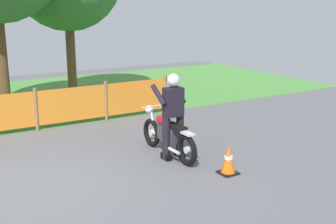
# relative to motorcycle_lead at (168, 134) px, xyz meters

# --- Properties ---
(ground) EXTENTS (24.00, 24.00, 0.02)m
(ground) POSITION_rel_motorcycle_lead_xyz_m (-2.69, -0.08, -0.45)
(ground) COLOR #5B5B60
(motorcycle_lead) EXTENTS (0.57, 1.94, 0.92)m
(motorcycle_lead) POSITION_rel_motorcycle_lead_xyz_m (0.00, 0.00, 0.00)
(motorcycle_lead) COLOR black
(motorcycle_lead) RESTS_ON ground
(rider_lead) EXTENTS (0.55, 0.56, 1.69)m
(rider_lead) POSITION_rel_motorcycle_lead_xyz_m (0.00, -0.19, 0.47)
(rider_lead) COLOR black
(rider_lead) RESTS_ON ground
(traffic_cone) EXTENTS (0.32, 0.32, 0.53)m
(traffic_cone) POSITION_rel_motorcycle_lead_xyz_m (0.42, -1.40, -0.19)
(traffic_cone) COLOR black
(traffic_cone) RESTS_ON ground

